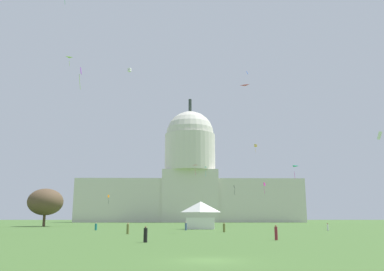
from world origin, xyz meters
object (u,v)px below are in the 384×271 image
kite_lime_high (69,59)px  kite_violet_mid (81,73)px  capitol_building (190,180)px  kite_magenta_low (264,185)px  person_maroon_mid_right (276,233)px  kite_cyan_mid (207,169)px  kite_black_low (234,187)px  person_denim_edge_west (186,226)px  person_white_deep_crowd (328,227)px  tree_west_near (45,202)px  kite_gold_mid (256,146)px  kite_white_high (129,70)px  kite_blue_high (247,73)px  person_teal_front_right (96,227)px  kite_white_low (379,136)px  kite_pink_low (195,166)px  event_tent (201,215)px  person_black_mid_center (145,235)px  kite_red_mid (245,88)px  person_olive_near_tree_west (128,229)px  kite_turquoise_low (294,169)px  person_olive_front_left (224,228)px  kite_orange_low (108,197)px

kite_lime_high → kite_violet_mid: size_ratio=0.48×
capitol_building → kite_magenta_low: (19.50, -109.04, -11.36)m
person_maroon_mid_right → kite_magenta_low: (11.43, 62.19, 10.73)m
kite_cyan_mid → kite_black_low: bearing=177.9°
person_denim_edge_west → person_white_deep_crowd: 29.55m
tree_west_near → kite_gold_mid: (72.15, 44.56, 25.51)m
person_maroon_mid_right → kite_white_high: kite_white_high is taller
tree_west_near → kite_blue_high: kite_blue_high is taller
person_teal_front_right → kite_white_low: 57.74m
kite_pink_low → kite_magenta_low: (19.56, -3.98, -5.81)m
person_white_deep_crowd → kite_lime_high: bearing=-116.3°
kite_lime_high → kite_magenta_low: (55.83, 4.19, -35.55)m
tree_west_near → kite_violet_mid: (19.60, -40.85, 25.52)m
kite_pink_low → kite_cyan_mid: bearing=102.5°
capitol_building → person_denim_edge_west: 136.98m
event_tent → kite_blue_high: size_ratio=6.02×
kite_white_high → kite_blue_high: 43.18m
kite_black_low → kite_blue_high: 49.85m
person_teal_front_right → person_black_mid_center: bearing=131.7°
kite_lime_high → kite_red_mid: (45.19, -33.33, -19.53)m
person_olive_near_tree_west → kite_turquoise_low: 48.18m
kite_black_low → kite_white_low: (16.77, -53.59, 4.33)m
person_maroon_mid_right → kite_turquoise_low: (15.63, 46.75, 13.37)m
kite_violet_mid → kite_magenta_low: bearing=-9.0°
kite_cyan_mid → person_teal_front_right: bearing=151.6°
capitol_building → kite_violet_mid: (-25.21, -140.30, 9.79)m
kite_pink_low → kite_violet_mid: size_ratio=0.60×
person_olive_front_left → kite_turquoise_low: bearing=-132.4°
person_denim_edge_west → person_olive_front_left: person_denim_edge_west is taller
person_olive_near_tree_west → kite_blue_high: (32.21, 70.59, 54.18)m
person_olive_front_left → person_maroon_mid_right: person_maroon_mid_right is taller
capitol_building → kite_white_low: bearing=-79.9°
kite_cyan_mid → kite_blue_high: bearing=-160.3°
tree_west_near → kite_white_high: size_ratio=10.62×
person_maroon_mid_right → kite_black_low: 66.90m
person_denim_edge_west → person_teal_front_right: size_ratio=1.10×
kite_white_high → kite_lime_high: bearing=171.8°
person_olive_front_left → kite_white_high: 77.62m
kite_orange_low → kite_blue_high: bearing=-49.7°
kite_black_low → kite_turquoise_low: kite_turquoise_low is taller
kite_blue_high → person_olive_near_tree_west: bearing=-125.1°
person_white_deep_crowd → person_teal_front_right: size_ratio=0.94×
kite_blue_high → person_denim_edge_west: bearing=-124.0°
kite_violet_mid → kite_cyan_mid: bearing=25.3°
person_black_mid_center → kite_black_low: 73.27m
person_teal_front_right → kite_violet_mid: bearing=83.8°
event_tent → kite_cyan_mid: kite_cyan_mid is taller
kite_lime_high → kite_red_mid: kite_lime_high is taller
person_maroon_mid_right → kite_violet_mid: bearing=60.3°
kite_turquoise_low → person_denim_edge_west: bearing=-7.7°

